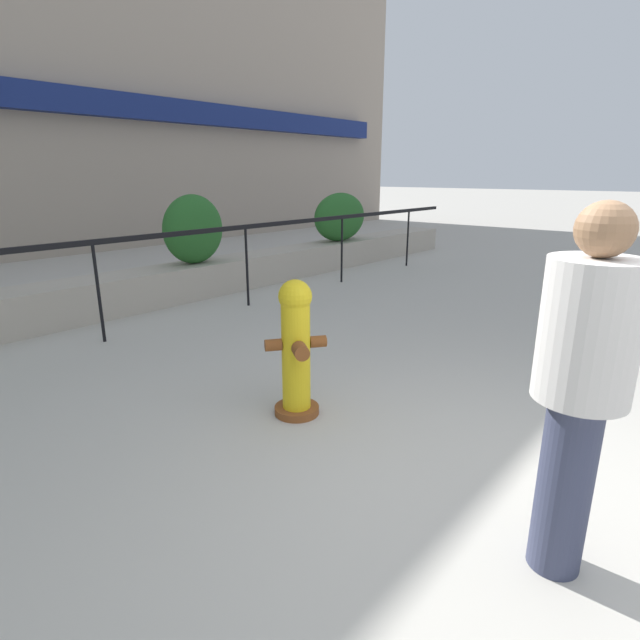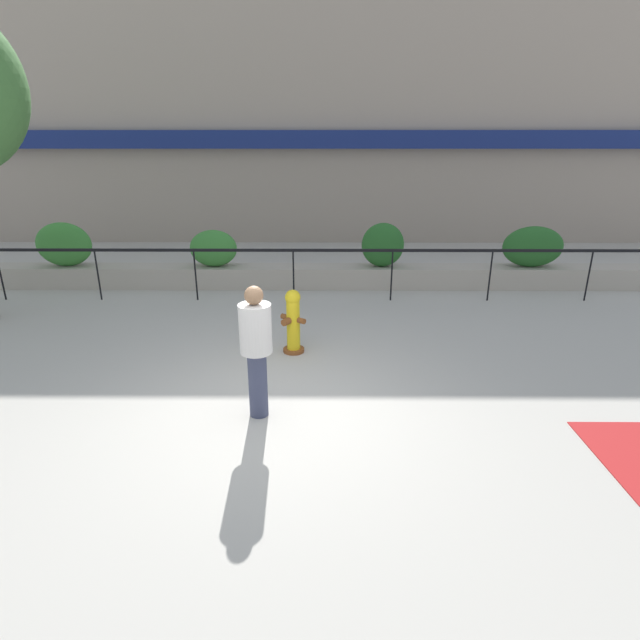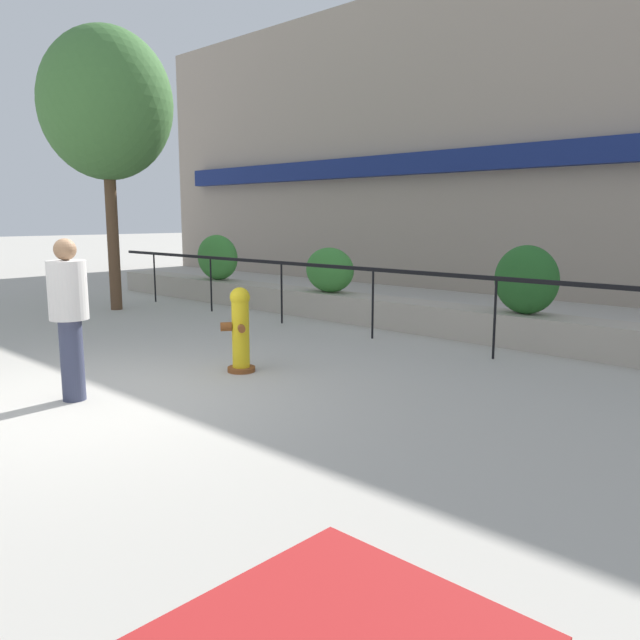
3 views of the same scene
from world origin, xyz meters
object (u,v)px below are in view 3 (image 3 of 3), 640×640
hedge_bush_1 (330,270)px  fire_hydrant (240,329)px  street_tree (106,105)px  hedge_bush_2 (526,280)px  pedestrian (69,309)px  hedge_bush_0 (217,257)px

hedge_bush_1 → fire_hydrant: bearing=-62.0°
fire_hydrant → street_tree: 7.32m
hedge_bush_1 → hedge_bush_2: bearing=0.0°
hedge_bush_1 → street_tree: (-4.03, -2.33, 3.25)m
fire_hydrant → street_tree: bearing=165.0°
hedge_bush_2 → street_tree: 8.95m
hedge_bush_1 → pedestrian: 6.26m
hedge_bush_0 → street_tree: 3.96m
fire_hydrant → street_tree: street_tree is taller
hedge_bush_0 → hedge_bush_2: size_ratio=1.27×
fire_hydrant → street_tree: (-6.14, 1.64, 3.63)m
pedestrian → fire_hydrant: bearing=80.8°
hedge_bush_1 → street_tree: 5.67m
hedge_bush_1 → street_tree: bearing=-150.0°
hedge_bush_1 → fire_hydrant: (2.11, -3.97, -0.38)m
hedge_bush_0 → hedge_bush_2: bearing=0.0°
fire_hydrant → street_tree: size_ratio=0.19×
hedge_bush_1 → hedge_bush_2: (4.01, 0.00, 0.08)m
hedge_bush_0 → pedestrian: 8.02m
fire_hydrant → pedestrian: 2.11m
hedge_bush_2 → fire_hydrant: (-1.90, -3.97, -0.47)m
hedge_bush_0 → fire_hydrant: size_ratio=1.22×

